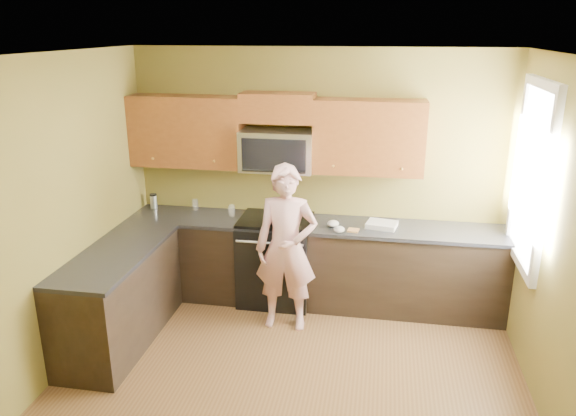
% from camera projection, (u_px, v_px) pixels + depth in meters
% --- Properties ---
extents(floor, '(4.00, 4.00, 0.00)m').
position_uv_depth(floor, '(285.00, 397.00, 4.51)').
color(floor, brown).
rests_on(floor, ground).
extents(ceiling, '(4.00, 4.00, 0.00)m').
position_uv_depth(ceiling, '(284.00, 56.00, 3.66)').
color(ceiling, white).
rests_on(ceiling, ground).
extents(wall_back, '(4.00, 0.00, 4.00)m').
position_uv_depth(wall_back, '(317.00, 176.00, 5.96)').
color(wall_back, olive).
rests_on(wall_back, ground).
extents(wall_left, '(0.00, 4.00, 4.00)m').
position_uv_depth(wall_left, '(40.00, 228.00, 4.41)').
color(wall_left, olive).
rests_on(wall_left, ground).
extents(wall_right, '(0.00, 4.00, 4.00)m').
position_uv_depth(wall_right, '(572.00, 263.00, 3.76)').
color(wall_right, olive).
rests_on(wall_right, ground).
extents(cabinet_back_run, '(4.00, 0.60, 0.88)m').
position_uv_depth(cabinet_back_run, '(312.00, 264.00, 5.96)').
color(cabinet_back_run, black).
rests_on(cabinet_back_run, floor).
extents(cabinet_left_run, '(0.60, 1.60, 0.88)m').
position_uv_depth(cabinet_left_run, '(120.00, 298.00, 5.21)').
color(cabinet_left_run, black).
rests_on(cabinet_left_run, floor).
extents(countertop_back, '(4.00, 0.62, 0.04)m').
position_uv_depth(countertop_back, '(313.00, 225.00, 5.81)').
color(countertop_back, black).
rests_on(countertop_back, cabinet_back_run).
extents(countertop_left, '(0.62, 1.60, 0.04)m').
position_uv_depth(countertop_left, '(116.00, 254.00, 5.07)').
color(countertop_left, black).
rests_on(countertop_left, cabinet_left_run).
extents(stove, '(0.76, 0.65, 0.95)m').
position_uv_depth(stove, '(276.00, 259.00, 5.99)').
color(stove, black).
rests_on(stove, floor).
extents(microwave, '(0.76, 0.40, 0.42)m').
position_uv_depth(microwave, '(278.00, 170.00, 5.80)').
color(microwave, silver).
rests_on(microwave, wall_back).
extents(upper_cab_left, '(1.22, 0.33, 0.75)m').
position_uv_depth(upper_cab_left, '(189.00, 165.00, 6.00)').
color(upper_cab_left, brown).
rests_on(upper_cab_left, wall_back).
extents(upper_cab_right, '(1.12, 0.33, 0.75)m').
position_uv_depth(upper_cab_right, '(367.00, 173.00, 5.68)').
color(upper_cab_right, brown).
rests_on(upper_cab_right, wall_back).
extents(upper_cab_over_mw, '(0.76, 0.33, 0.30)m').
position_uv_depth(upper_cab_over_mw, '(278.00, 108.00, 5.63)').
color(upper_cab_over_mw, brown).
rests_on(upper_cab_over_mw, wall_back).
extents(window, '(0.06, 1.06, 1.66)m').
position_uv_depth(window, '(532.00, 176.00, 4.79)').
color(window, white).
rests_on(window, wall_right).
extents(woman, '(0.62, 0.42, 1.67)m').
position_uv_depth(woman, '(286.00, 248.00, 5.36)').
color(woman, '#D2696D').
rests_on(woman, floor).
extents(frying_pan, '(0.27, 0.44, 0.06)m').
position_uv_depth(frying_pan, '(280.00, 220.00, 5.80)').
color(frying_pan, black).
rests_on(frying_pan, stove).
extents(butter_tub, '(0.14, 0.14, 0.09)m').
position_uv_depth(butter_tub, '(292.00, 226.00, 5.71)').
color(butter_tub, yellow).
rests_on(butter_tub, countertop_back).
extents(toast_slice, '(0.12, 0.12, 0.01)m').
position_uv_depth(toast_slice, '(353.00, 230.00, 5.57)').
color(toast_slice, '#B27F47').
rests_on(toast_slice, countertop_back).
extents(napkin_a, '(0.14, 0.14, 0.06)m').
position_uv_depth(napkin_a, '(339.00, 229.00, 5.53)').
color(napkin_a, silver).
rests_on(napkin_a, countertop_back).
extents(napkin_b, '(0.13, 0.14, 0.07)m').
position_uv_depth(napkin_b, '(333.00, 224.00, 5.68)').
color(napkin_b, silver).
rests_on(napkin_b, countertop_back).
extents(dish_towel, '(0.34, 0.29, 0.05)m').
position_uv_depth(dish_towel, '(382.00, 225.00, 5.67)').
color(dish_towel, silver).
rests_on(dish_towel, countertop_back).
extents(travel_mug, '(0.10, 0.10, 0.17)m').
position_uv_depth(travel_mug, '(154.00, 208.00, 6.27)').
color(travel_mug, silver).
rests_on(travel_mug, countertop_back).
extents(glass_a, '(0.09, 0.09, 0.12)m').
position_uv_depth(glass_a, '(195.00, 205.00, 6.20)').
color(glass_a, silver).
rests_on(glass_a, countertop_back).
extents(glass_c, '(0.08, 0.08, 0.12)m').
position_uv_depth(glass_c, '(232.00, 211.00, 6.00)').
color(glass_c, silver).
rests_on(glass_c, countertop_back).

